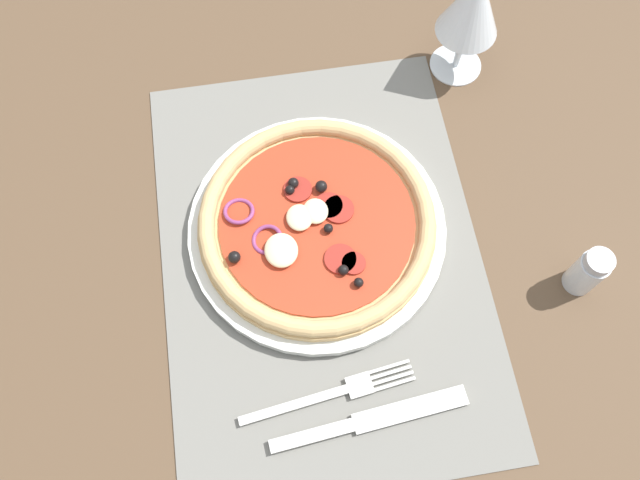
{
  "coord_description": "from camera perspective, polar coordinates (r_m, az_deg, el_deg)",
  "views": [
    {
      "loc": [
        25.53,
        -4.26,
        65.58
      ],
      "look_at": [
        -0.88,
        0.0,
        2.63
      ],
      "focal_mm": 36.22,
      "sensor_mm": 36.0,
      "label": 1
    }
  ],
  "objects": [
    {
      "name": "ground_plane",
      "position": [
        0.72,
        0.11,
        -1.84
      ],
      "size": [
        190.0,
        140.0,
        2.4
      ],
      "primitive_type": "cube",
      "color": "brown"
    },
    {
      "name": "placemat",
      "position": [
        0.7,
        0.11,
        -1.43
      ],
      "size": [
        49.17,
        34.48,
        0.4
      ],
      "primitive_type": "cube",
      "color": "slate",
      "rests_on": "ground_plane"
    },
    {
      "name": "plate",
      "position": [
        0.71,
        -0.28,
        1.0
      ],
      "size": [
        28.18,
        28.18,
        1.23
      ],
      "primitive_type": "cylinder",
      "color": "silver",
      "rests_on": "placemat"
    },
    {
      "name": "pizza",
      "position": [
        0.69,
        -0.34,
        1.55
      ],
      "size": [
        25.73,
        25.73,
        2.61
      ],
      "color": "tan",
      "rests_on": "plate"
    },
    {
      "name": "fork",
      "position": [
        0.66,
        1.52,
        -13.29
      ],
      "size": [
        3.83,
        18.04,
        0.44
      ],
      "rotation": [
        0.0,
        0.0,
        1.7
      ],
      "color": "silver",
      "rests_on": "placemat"
    },
    {
      "name": "knife",
      "position": [
        0.66,
        4.58,
        -15.55
      ],
      "size": [
        3.53,
        20.07,
        0.62
      ],
      "rotation": [
        0.0,
        0.0,
        1.67
      ],
      "color": "silver",
      "rests_on": "placemat"
    },
    {
      "name": "wine_glass",
      "position": [
        0.78,
        13.34,
        19.39
      ],
      "size": [
        7.2,
        7.2,
        14.9
      ],
      "color": "silver",
      "rests_on": "ground_plane"
    },
    {
      "name": "pepper_shaker",
      "position": [
        0.72,
        22.6,
        -2.59
      ],
      "size": [
        3.2,
        3.2,
        6.7
      ],
      "color": "silver",
      "rests_on": "ground_plane"
    }
  ]
}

